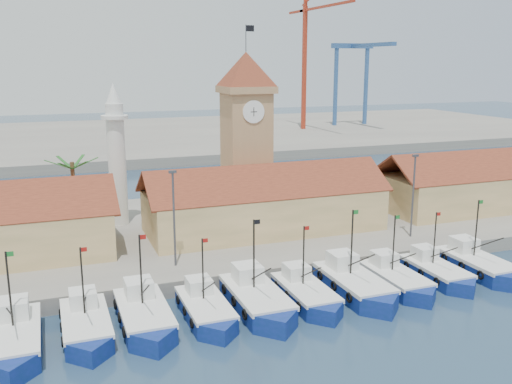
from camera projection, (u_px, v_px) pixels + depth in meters
name	position (u px, v px, depth m)	size (l,w,h in m)	color
ground	(353.00, 313.00, 46.67)	(400.00, 400.00, 0.00)	#1B2E48
quay	(252.00, 226.00, 68.42)	(140.00, 32.00, 1.50)	gray
terminal	(138.00, 137.00, 146.92)	(240.00, 80.00, 2.00)	gray
boat_0	(14.00, 342.00, 40.17)	(3.66, 10.03, 7.59)	navy
boat_1	(86.00, 327.00, 42.46)	(3.43, 9.39, 7.11)	navy
boat_2	(145.00, 318.00, 43.93)	(3.67, 10.07, 7.62)	navy
boat_3	(206.00, 311.00, 45.27)	(3.32, 9.09, 6.88)	navy
boat_4	(258.00, 301.00, 46.85)	(3.85, 10.54, 7.98)	navy
boat_5	(307.00, 296.00, 48.27)	(3.37, 9.23, 6.98)	navy
boat_6	(356.00, 286.00, 50.00)	(3.83, 10.50, 7.94)	navy
boat_7	(397.00, 281.00, 51.49)	(3.39, 9.29, 7.03)	navy
boat_8	(438.00, 273.00, 53.40)	(3.27, 8.96, 6.78)	navy
boat_9	(480.00, 266.00, 54.98)	(3.65, 10.01, 7.57)	navy
hall_center	(264.00, 208.00, 64.04)	(27.04, 10.13, 7.61)	#E9BF80
hall_right	(491.00, 187.00, 74.94)	(31.20, 10.13, 7.61)	#E9BF80
clock_tower	(246.00, 132.00, 67.74)	(5.80, 5.80, 22.70)	tan
minaret	(117.00, 155.00, 64.96)	(3.00, 3.00, 16.30)	silver
palm_tree	(74.00, 191.00, 62.21)	(5.60, 5.03, 8.39)	brown
lamp_posts	(298.00, 202.00, 56.35)	(80.70, 0.25, 9.03)	#3F3F44
crane_red_right	(308.00, 46.00, 150.63)	(1.00, 35.54, 39.36)	#A42E19
gantry	(358.00, 62.00, 160.72)	(13.00, 22.00, 23.20)	#2F5792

